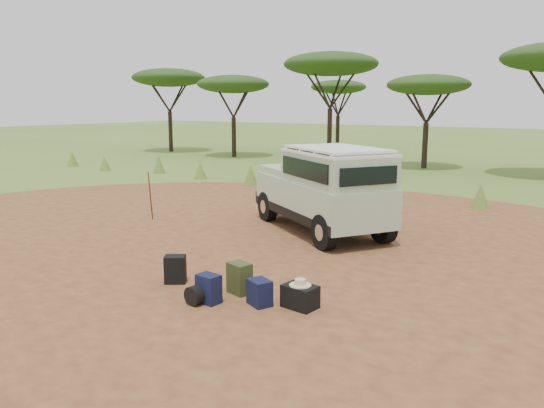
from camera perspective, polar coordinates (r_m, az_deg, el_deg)
The scene contains 13 objects.
ground at distance 11.83m, azimuth -2.47°, elevation -5.54°, with size 140.00×140.00×0.00m, color #547529.
dirt_clearing at distance 11.83m, azimuth -2.47°, elevation -5.52°, with size 23.00×23.00×0.01m, color olive.
grass_fringe at distance 19.23m, azimuth 13.26°, elevation 1.74°, with size 36.60×1.60×0.90m.
acacia_treeline at distance 29.61m, azimuth 22.70°, elevation 12.94°, with size 46.70×13.20×6.26m.
safari_vehicle at distance 13.77m, azimuth 5.58°, elevation 1.42°, with size 4.86×4.05×2.27m.
walking_staff at distance 15.54m, azimuth -12.95°, elevation 0.83°, with size 0.03×0.03×1.45m, color brown.
backpack_black at distance 10.15m, azimuth -10.36°, elevation -6.94°, with size 0.38×0.28×0.53m, color black.
backpack_navy at distance 9.08m, azimuth -6.82°, elevation -9.06°, with size 0.38×0.27×0.50m, color #131C3E.
backpack_olive at distance 9.45m, azimuth -3.51°, elevation -7.99°, with size 0.40×0.29×0.56m, color #384721.
duffel_navy at distance 8.93m, azimuth -1.34°, elevation -9.51°, with size 0.39×0.30×0.44m, color #131C3E.
hard_case at distance 8.85m, azimuth 3.04°, elevation -9.92°, with size 0.55×0.39×0.39m, color black.
stuff_sack at distance 9.10m, azimuth -7.98°, elevation -9.60°, with size 0.33×0.33×0.33m, color black.
safari_hat at distance 8.77m, azimuth 3.06°, elevation -8.50°, with size 0.37×0.37×0.11m.
Camera 1 is at (6.73, -9.15, 3.31)m, focal length 35.00 mm.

